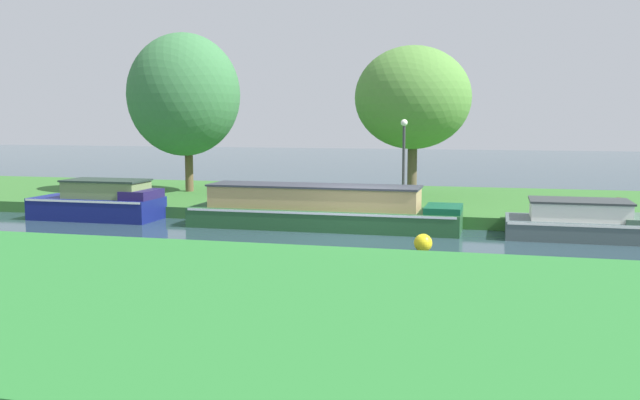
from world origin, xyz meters
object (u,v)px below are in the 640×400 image
Objects in this scene: mooring_post_near at (618,208)px; channel_buoy at (423,243)px; lamp_post at (404,152)px; slate_narrowboat at (583,222)px; forest_barge at (322,209)px; willow_tree_left at (184,95)px; willow_tree_centre at (413,98)px; navy_cruiser at (101,202)px.

channel_buoy is at bearing -138.43° from mooring_post_near.
mooring_post_near is at bearing -11.22° from lamp_post.
slate_narrowboat is 6.55× the size of mooring_post_near.
willow_tree_left is (-7.33, 5.53, 3.86)m from forest_barge.
willow_tree_left reaches higher than slate_narrowboat.
lamp_post is 6.71m from channel_buoy.
slate_narrowboat is at bearing -27.33° from lamp_post.
forest_barge is at bearing -37.05° from willow_tree_left.
forest_barge is 7.54m from willow_tree_centre.
lamp_post is at bearing 16.13° from navy_cruiser.
channel_buoy is at bearing -42.76° from forest_barge.
willow_tree_centre is 12.24× the size of channel_buoy.
forest_barge is at bearing 0.00° from navy_cruiser.
mooring_post_near is at bearing 9.80° from forest_barge.
channel_buoy is at bearing -81.20° from willow_tree_centre.
mooring_post_near is at bearing 5.27° from navy_cruiser.
navy_cruiser is 9.17× the size of channel_buoy.
willow_tree_left is 1.12× the size of willow_tree_centre.
willow_tree_centre reaches higher than forest_barge.
mooring_post_near is (16.40, -3.96, -3.73)m from willow_tree_left.
slate_narrowboat is at bearing -47.15° from willow_tree_centre.
willow_tree_left reaches higher than lamp_post.
channel_buoy is (3.58, -3.31, -0.36)m from forest_barge.
slate_narrowboat is 1.41× the size of lamp_post.
lamp_post is (2.21, 2.93, 1.71)m from forest_barge.
navy_cruiser reaches higher than slate_narrowboat.
mooring_post_near reaches higher than channel_buoy.
slate_narrowboat is at bearing -0.00° from forest_barge.
willow_tree_centre reaches higher than mooring_post_near.
lamp_post is at bearing 152.67° from slate_narrowboat.
channel_buoy is at bearing -142.45° from slate_narrowboat.
mooring_post_near is at bearing -33.76° from willow_tree_centre.
navy_cruiser is at bearing 180.00° from slate_narrowboat.
mooring_post_near is (16.99, 1.57, 0.13)m from navy_cruiser.
channel_buoy is (1.36, -6.24, -2.07)m from lamp_post.
navy_cruiser reaches higher than channel_buoy.
slate_narrowboat is 16.66m from willow_tree_left.
navy_cruiser is 1.45× the size of lamp_post.
lamp_post is at bearing 52.94° from forest_barge.
lamp_post is 4.63× the size of mooring_post_near.
lamp_post is (10.13, 2.93, 1.71)m from navy_cruiser.
navy_cruiser is at bearing -174.73° from mooring_post_near.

